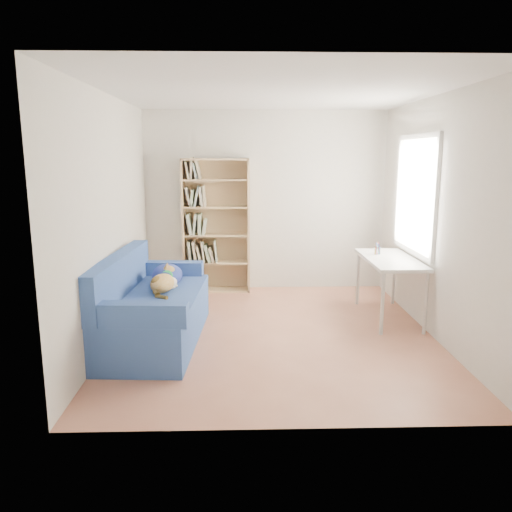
{
  "coord_description": "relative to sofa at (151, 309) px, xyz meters",
  "views": [
    {
      "loc": [
        -0.35,
        -5.31,
        1.96
      ],
      "look_at": [
        -0.19,
        0.19,
        0.85
      ],
      "focal_mm": 35.0,
      "sensor_mm": 36.0,
      "label": 1
    }
  ],
  "objects": [
    {
      "name": "pen_cup",
      "position": [
        2.66,
        0.93,
        0.45
      ],
      "size": [
        0.08,
        0.08,
        0.16
      ],
      "color": "white",
      "rests_on": "desk"
    },
    {
      "name": "bookshelf",
      "position": [
        0.6,
        2.01,
        0.53
      ],
      "size": [
        0.96,
        0.3,
        1.92
      ],
      "color": "tan",
      "rests_on": "ground"
    },
    {
      "name": "room_shell",
      "position": [
        1.42,
        0.21,
        1.28
      ],
      "size": [
        3.54,
        4.04,
        2.62
      ],
      "color": "silver",
      "rests_on": "ground"
    },
    {
      "name": "ground",
      "position": [
        1.32,
        0.18,
        -0.36
      ],
      "size": [
        4.0,
        4.0,
        0.0
      ],
      "primitive_type": "plane",
      "color": "#A8644C",
      "rests_on": "ground"
    },
    {
      "name": "sofa",
      "position": [
        0.0,
        0.0,
        0.0
      ],
      "size": [
        1.02,
        1.96,
        0.94
      ],
      "rotation": [
        0.0,
        0.0,
        -0.06
      ],
      "color": "navy",
      "rests_on": "ground"
    },
    {
      "name": "desk",
      "position": [
        2.76,
        0.69,
        0.32
      ],
      "size": [
        0.58,
        1.27,
        0.75
      ],
      "color": "silver",
      "rests_on": "ground"
    }
  ]
}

